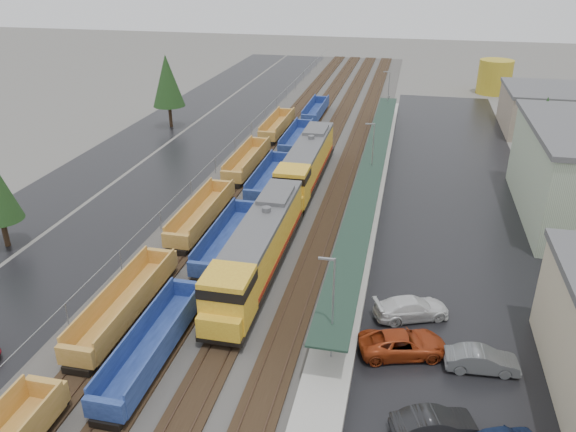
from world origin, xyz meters
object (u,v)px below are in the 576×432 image
object	(u,v)px
locomotive_trail	(306,164)
parked_car_east_e	(482,360)
parked_car_east_a	(434,424)
locomotive_lead	(258,249)
storage_tank	(495,77)
well_string_blue	(227,239)
parked_car_east_c	(411,308)
parked_car_east_b	(403,344)
well_string_yellow	(170,253)

from	to	relation	value
locomotive_trail	parked_car_east_e	xyz separation A→B (m)	(17.02, -29.03, -1.84)
parked_car_east_a	parked_car_east_e	bearing A→B (deg)	-45.73
locomotive_lead	storage_tank	xyz separation A→B (m)	(26.26, 75.32, 0.56)
storage_tank	locomotive_lead	bearing A→B (deg)	-109.22
parked_car_east_e	locomotive_trail	bearing A→B (deg)	25.67
locomotive_trail	storage_tank	size ratio (longest dim) A/B	3.45
well_string_blue	parked_car_east_c	bearing A→B (deg)	-23.41
locomotive_lead	well_string_blue	world-z (taller)	locomotive_lead
locomotive_trail	storage_tank	xyz separation A→B (m)	(26.26, 54.32, 0.56)
parked_car_east_b	parked_car_east_c	distance (m)	4.39
locomotive_lead	parked_car_east_b	world-z (taller)	locomotive_lead
locomotive_lead	locomotive_trail	distance (m)	21.00
well_string_yellow	well_string_blue	xyz separation A→B (m)	(4.00, 3.62, -0.03)
well_string_blue	storage_tank	bearing A→B (deg)	67.00
well_string_blue	parked_car_east_a	world-z (taller)	well_string_blue
locomotive_trail	well_string_blue	size ratio (longest dim) A/B	0.21
well_string_blue	storage_tank	distance (m)	77.48
locomotive_trail	parked_car_east_b	xyz separation A→B (m)	(12.01, -28.49, -1.79)
locomotive_lead	well_string_yellow	size ratio (longest dim) A/B	0.23
locomotive_trail	parked_car_east_c	distance (m)	27.22
well_string_yellow	parked_car_east_a	bearing A→B (deg)	-33.71
storage_tank	parked_car_east_c	size ratio (longest dim) A/B	1.14
parked_car_east_a	parked_car_east_c	world-z (taller)	parked_car_east_c
locomotive_lead	well_string_yellow	world-z (taller)	locomotive_lead
parked_car_east_b	parked_car_east_e	world-z (taller)	parked_car_east_b
storage_tank	parked_car_east_e	size ratio (longest dim) A/B	1.35
parked_car_east_e	locomotive_lead	bearing A→B (deg)	60.02
parked_car_east_c	parked_car_east_e	size ratio (longest dim) A/B	1.19
storage_tank	parked_car_east_a	world-z (taller)	storage_tank
storage_tank	parked_car_east_b	xyz separation A→B (m)	(-14.25, -82.80, -2.35)
well_string_yellow	storage_tank	bearing A→B (deg)	65.42
locomotive_lead	well_string_blue	bearing A→B (deg)	134.88
parked_car_east_a	parked_car_east_c	size ratio (longest dim) A/B	0.85
parked_car_east_c	parked_car_east_e	world-z (taller)	parked_car_east_c
locomotive_lead	parked_car_east_a	distance (m)	20.00
locomotive_lead	parked_car_east_b	bearing A→B (deg)	-31.94
locomotive_trail	parked_car_east_a	bearing A→B (deg)	-68.43
parked_car_east_a	locomotive_trail	bearing A→B (deg)	2.31
well_string_yellow	parked_car_east_b	size ratio (longest dim) A/B	16.04
parked_car_east_a	well_string_blue	bearing A→B (deg)	25.23
locomotive_lead	parked_car_east_e	distance (m)	18.91
storage_tank	parked_car_east_e	world-z (taller)	storage_tank
locomotive_trail	well_string_blue	distance (m)	17.51
well_string_blue	parked_car_east_b	bearing A→B (deg)	-35.70
storage_tank	parked_car_east_c	world-z (taller)	storage_tank
locomotive_trail	parked_car_east_a	distance (m)	37.93
locomotive_lead	locomotive_trail	xyz separation A→B (m)	(0.00, 21.00, 0.00)
well_string_blue	parked_car_east_a	size ratio (longest dim) A/B	22.36
storage_tank	parked_car_east_c	xyz separation A→B (m)	(-13.77, -78.44, -2.36)
well_string_yellow	parked_car_east_c	bearing A→B (deg)	-9.74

